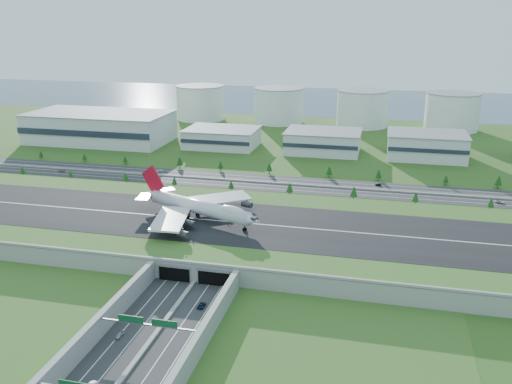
% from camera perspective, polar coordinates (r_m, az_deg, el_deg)
% --- Properties ---
extents(ground, '(1200.00, 1200.00, 0.00)m').
position_cam_1_polar(ground, '(270.26, -2.96, -4.75)').
color(ground, '#34571B').
rests_on(ground, ground).
extents(airfield_deck, '(520.00, 100.00, 9.20)m').
position_cam_1_polar(airfield_deck, '(268.63, -2.98, -3.95)').
color(airfield_deck, gray).
rests_on(airfield_deck, ground).
extents(underpass_road, '(38.80, 120.40, 8.00)m').
position_cam_1_polar(underpass_road, '(186.15, -11.82, -15.20)').
color(underpass_road, '#28282B').
rests_on(underpass_road, ground).
extents(sign_gantry_near, '(38.70, 0.70, 9.80)m').
position_cam_1_polar(sign_gantry_near, '(187.62, -11.32, -13.61)').
color(sign_gantry_near, gray).
rests_on(sign_gantry_near, ground).
extents(north_expressway, '(560.00, 36.00, 0.12)m').
position_cam_1_polar(north_expressway, '(357.09, 1.28, 0.96)').
color(north_expressway, '#28282B').
rests_on(north_expressway, ground).
extents(tree_row, '(500.53, 48.67, 8.37)m').
position_cam_1_polar(tree_row, '(352.10, 5.53, 1.41)').
color(tree_row, '#3D2819').
rests_on(tree_row, ground).
extents(hangar_west, '(120.00, 60.00, 25.00)m').
position_cam_1_polar(hangar_west, '(496.35, -16.10, 6.56)').
color(hangar_west, silver).
rests_on(hangar_west, ground).
extents(hangar_mid_a, '(58.00, 42.00, 15.00)m').
position_cam_1_polar(hangar_mid_a, '(458.99, -3.58, 5.71)').
color(hangar_mid_a, silver).
rests_on(hangar_mid_a, ground).
extents(hangar_mid_b, '(58.00, 42.00, 17.00)m').
position_cam_1_polar(hangar_mid_b, '(442.10, 7.07, 5.27)').
color(hangar_mid_b, silver).
rests_on(hangar_mid_b, ground).
extents(hangar_mid_c, '(58.00, 42.00, 19.00)m').
position_cam_1_polar(hangar_mid_c, '(440.81, 17.49, 4.67)').
color(hangar_mid_c, silver).
rests_on(hangar_mid_c, ground).
extents(fuel_tank_a, '(50.00, 50.00, 35.00)m').
position_cam_1_polar(fuel_tank_a, '(587.85, -5.87, 9.32)').
color(fuel_tank_a, white).
rests_on(fuel_tank_a, ground).
extents(fuel_tank_b, '(50.00, 50.00, 35.00)m').
position_cam_1_polar(fuel_tank_b, '(565.99, 2.40, 9.07)').
color(fuel_tank_b, white).
rests_on(fuel_tank_b, ground).
extents(fuel_tank_c, '(50.00, 50.00, 35.00)m').
position_cam_1_polar(fuel_tank_c, '(556.39, 11.12, 8.60)').
color(fuel_tank_c, white).
rests_on(fuel_tank_c, ground).
extents(fuel_tank_d, '(50.00, 50.00, 35.00)m').
position_cam_1_polar(fuel_tank_d, '(559.68, 19.92, 7.93)').
color(fuel_tank_d, white).
rests_on(fuel_tank_d, ground).
extents(bay_water, '(1200.00, 260.00, 0.06)m').
position_cam_1_polar(bay_water, '(730.15, 7.71, 9.53)').
color(bay_water, '#32495F').
rests_on(bay_water, ground).
extents(boeing_747, '(71.58, 66.37, 23.31)m').
position_cam_1_polar(boeing_747, '(270.02, -6.10, -1.54)').
color(boeing_747, silver).
rests_on(boeing_747, airfield_deck).
extents(car_0, '(1.94, 4.45, 1.49)m').
position_cam_1_polar(car_0, '(196.30, -14.20, -14.38)').
color(car_0, '#ACACB1').
rests_on(car_0, ground).
extents(car_2, '(2.34, 4.97, 1.38)m').
position_cam_1_polar(car_2, '(208.98, -5.74, -11.77)').
color(car_2, '#0B1B3A').
rests_on(car_2, ground).
extents(car_4, '(4.80, 2.62, 1.55)m').
position_cam_1_polar(car_4, '(405.97, -19.77, 2.10)').
color(car_4, slate).
rests_on(car_4, ground).
extents(car_5, '(4.19, 2.35, 1.31)m').
position_cam_1_polar(car_5, '(359.64, 12.73, 0.76)').
color(car_5, black).
rests_on(car_5, ground).
extents(car_6, '(5.49, 3.49, 1.41)m').
position_cam_1_polar(car_6, '(348.42, 24.29, -0.97)').
color(car_6, '#A1A2A6').
rests_on(car_6, ground).
extents(car_7, '(5.63, 3.48, 1.52)m').
position_cam_1_polar(car_7, '(388.80, -10.12, 2.22)').
color(car_7, white).
rests_on(car_7, ground).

